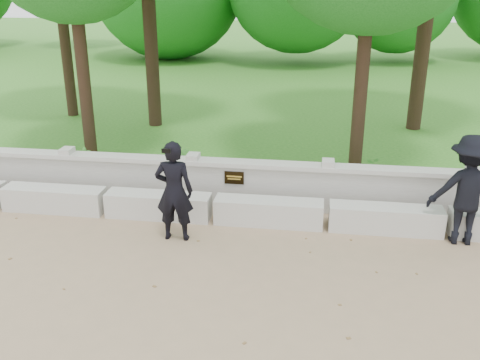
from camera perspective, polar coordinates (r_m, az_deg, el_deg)
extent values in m
plane|color=#967A5B|center=(8.00, -5.54, -9.99)|extent=(80.00, 80.00, 0.00)
cube|color=#2A691B|center=(21.11, 3.50, 9.94)|extent=(40.00, 22.00, 0.25)
cube|color=beige|center=(10.52, -19.18, -1.94)|extent=(1.90, 0.45, 0.45)
cube|color=beige|center=(9.78, -8.68, -2.69)|extent=(1.90, 0.45, 0.45)
cube|color=beige|center=(9.42, 3.07, -3.42)|extent=(1.90, 0.45, 0.45)
cube|color=beige|center=(9.47, 15.23, -4.02)|extent=(1.90, 0.45, 0.45)
cube|color=#BAB8AF|center=(10.11, -2.18, -0.52)|extent=(12.50, 0.25, 0.82)
cube|color=beige|center=(9.96, -2.21, 1.89)|extent=(12.50, 0.35, 0.08)
cube|color=black|center=(9.86, -0.63, 0.23)|extent=(0.36, 0.02, 0.24)
imported|color=black|center=(8.70, -7.03, -1.20)|extent=(0.64, 0.44, 1.69)
cube|color=black|center=(8.13, -7.89, 3.09)|extent=(0.14, 0.03, 0.07)
imported|color=black|center=(9.25, 23.08, -1.01)|extent=(1.18, 0.68, 1.82)
cylinder|color=#382619|center=(16.42, -18.21, 14.25)|extent=(0.30, 0.30, 4.49)
cylinder|color=#382619|center=(12.01, -16.41, 11.19)|extent=(0.27, 0.27, 4.00)
cylinder|color=#382619|center=(14.67, -9.58, 15.78)|extent=(0.35, 0.35, 5.24)
cylinder|color=#382619|center=(11.19, 12.90, 11.12)|extent=(0.28, 0.28, 4.10)
cylinder|color=#382619|center=(14.85, 19.20, 15.80)|extent=(0.38, 0.38, 5.65)
imported|color=#39802B|center=(11.58, -16.17, 2.03)|extent=(0.34, 0.30, 0.54)
imported|color=#39802B|center=(10.88, -5.90, 1.69)|extent=(0.40, 0.41, 0.59)
imported|color=#39802B|center=(10.65, 14.49, 0.54)|extent=(0.55, 0.50, 0.53)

